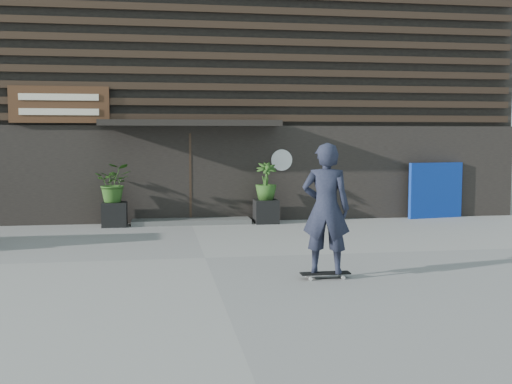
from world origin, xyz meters
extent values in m
plane|color=gray|center=(0.00, 0.00, 0.00)|extent=(80.00, 80.00, 0.00)
cube|color=#4F504D|center=(0.00, 4.60, 0.06)|extent=(3.00, 0.80, 0.12)
cube|color=black|center=(-1.90, 4.40, 0.30)|extent=(0.60, 0.60, 0.60)
imported|color=#2D591E|center=(-1.90, 4.40, 1.08)|extent=(0.86, 0.75, 0.96)
cube|color=black|center=(1.90, 4.40, 0.30)|extent=(0.60, 0.60, 0.60)
imported|color=#2D591E|center=(1.90, 4.40, 1.08)|extent=(0.54, 0.54, 0.96)
cube|color=#0B2D9B|center=(6.65, 4.70, 0.75)|extent=(1.61, 0.38, 1.51)
cube|color=black|center=(0.00, 10.00, 4.00)|extent=(18.00, 10.00, 8.00)
cube|color=black|center=(0.00, 4.94, 1.25)|extent=(18.00, 0.12, 2.50)
cube|color=#38281E|center=(0.00, 4.88, 2.70)|extent=(17.60, 0.08, 0.18)
cube|color=#38281E|center=(0.00, 4.88, 3.09)|extent=(17.60, 0.08, 0.18)
cube|color=#38281E|center=(0.00, 4.88, 3.48)|extent=(17.60, 0.08, 0.18)
cube|color=#38281E|center=(0.00, 4.88, 3.88)|extent=(17.60, 0.08, 0.18)
cube|color=#38281E|center=(0.00, 4.88, 4.27)|extent=(17.60, 0.08, 0.18)
cube|color=#38281E|center=(0.00, 4.88, 4.66)|extent=(17.60, 0.08, 0.18)
cube|color=#38281E|center=(0.00, 4.88, 5.05)|extent=(17.60, 0.08, 0.18)
cube|color=#38281E|center=(0.00, 4.88, 5.45)|extent=(17.60, 0.08, 0.18)
cube|color=black|center=(0.00, 4.50, 2.55)|extent=(4.50, 1.00, 0.15)
cube|color=black|center=(0.00, 5.10, 1.15)|extent=(2.40, 0.30, 2.30)
cube|color=#38281E|center=(0.00, 4.92, 1.15)|extent=(0.06, 0.10, 2.30)
cube|color=#472B19|center=(-3.20, 4.80, 3.00)|extent=(2.40, 0.10, 0.90)
cube|color=beige|center=(-3.20, 4.73, 3.18)|extent=(1.90, 0.02, 0.16)
cube|color=beige|center=(-3.20, 4.73, 2.82)|extent=(1.90, 0.02, 0.16)
cylinder|color=white|center=(2.40, 4.86, 1.60)|extent=(0.56, 0.03, 0.56)
cube|color=black|center=(1.72, -1.96, 0.09)|extent=(0.78, 0.20, 0.02)
cylinder|color=#B7B7B2|center=(1.46, -2.06, 0.03)|extent=(0.06, 0.03, 0.06)
cylinder|color=#A3A39E|center=(1.46, -1.86, 0.03)|extent=(0.06, 0.03, 0.06)
cylinder|color=#A7A7A3|center=(1.98, -2.06, 0.03)|extent=(0.06, 0.03, 0.06)
cylinder|color=#A9A9A4|center=(1.98, -1.86, 0.03)|extent=(0.06, 0.03, 0.06)
imported|color=#1A1E2F|center=(1.72, -1.96, 1.10)|extent=(0.85, 0.70, 2.01)
camera|label=1|loc=(-0.84, -11.16, 2.18)|focal=43.55mm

